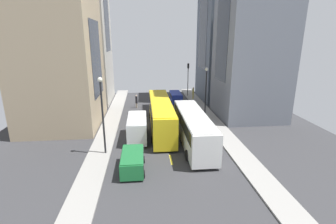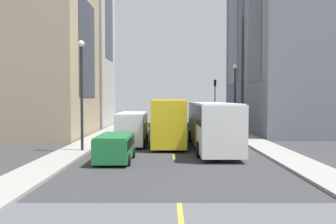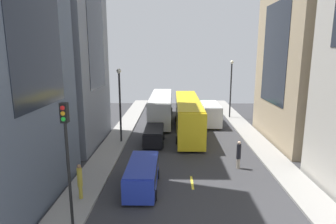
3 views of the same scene
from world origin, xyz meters
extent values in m
plane|color=#333335|center=(0.00, 0.00, 0.00)|extent=(39.92, 39.92, 0.00)
cube|color=gray|center=(-6.85, 0.00, 0.07)|extent=(2.22, 44.00, 0.15)
cube|color=gray|center=(6.85, 0.00, 0.07)|extent=(2.22, 44.00, 0.15)
cube|color=yellow|center=(0.00, -21.00, 0.01)|extent=(0.16, 2.00, 0.01)
cube|color=yellow|center=(0.00, -10.50, 0.01)|extent=(0.16, 2.00, 0.01)
cube|color=yellow|center=(0.00, 0.00, 0.01)|extent=(0.16, 2.00, 0.01)
cube|color=yellow|center=(0.00, 10.50, 0.01)|extent=(0.16, 2.00, 0.01)
cube|color=#4C5666|center=(-11.51, -13.38, 12.62)|extent=(6.71, 10.33, 25.23)
cube|color=#1E232D|center=(-11.51, -13.38, 12.62)|extent=(6.78, 5.68, 13.88)
cube|color=slate|center=(-12.35, -2.14, 11.78)|extent=(8.39, 9.27, 23.57)
cube|color=#1E232D|center=(-12.35, -2.14, 11.78)|extent=(8.48, 5.10, 12.96)
cube|color=tan|center=(12.61, -1.02, 8.41)|extent=(8.89, 11.35, 16.81)
cube|color=#1E232D|center=(12.61, -1.02, 8.41)|extent=(8.98, 6.24, 9.25)
cube|color=silver|center=(-2.76, 6.93, 1.77)|extent=(2.55, 12.20, 3.00)
cube|color=black|center=(-2.76, 6.93, 2.62)|extent=(2.60, 11.22, 1.20)
cube|color=beige|center=(-2.76, 6.93, 3.31)|extent=(2.45, 11.71, 0.08)
cylinder|color=black|center=(-3.93, 10.72, 0.50)|extent=(0.46, 1.00, 1.00)
cylinder|color=black|center=(-1.58, 10.72, 0.50)|extent=(0.46, 1.00, 1.00)
cylinder|color=black|center=(-3.93, 3.15, 0.50)|extent=(0.46, 1.00, 1.00)
cylinder|color=black|center=(-1.58, 3.15, 0.50)|extent=(0.46, 1.00, 1.00)
cube|color=yellow|center=(0.35, 2.07, 1.86)|extent=(2.45, 14.22, 3.30)
cube|color=black|center=(0.35, 2.07, 2.72)|extent=(2.50, 13.08, 1.48)
cube|color=gold|center=(0.35, 2.07, 3.55)|extent=(2.35, 13.65, 0.08)
cylinder|color=black|center=(-0.78, 6.48, 0.38)|extent=(0.44, 0.76, 0.76)
cylinder|color=black|center=(1.48, 6.48, 0.38)|extent=(0.44, 0.76, 0.76)
cylinder|color=black|center=(-0.78, -2.34, 0.38)|extent=(0.44, 0.76, 0.76)
cylinder|color=black|center=(1.48, -2.34, 0.38)|extent=(0.44, 0.76, 0.76)
cube|color=white|center=(3.20, 5.12, 1.35)|extent=(2.05, 5.38, 2.30)
cube|color=black|center=(3.20, 5.12, 2.10)|extent=(2.09, 4.95, 0.69)
cube|color=silver|center=(3.20, 5.12, 2.54)|extent=(1.97, 5.16, 0.08)
cylinder|color=black|center=(2.26, 6.79, 0.36)|extent=(0.37, 0.72, 0.72)
cylinder|color=black|center=(4.14, 6.79, 0.36)|extent=(0.37, 0.72, 0.72)
cylinder|color=black|center=(2.26, 3.46, 0.36)|extent=(0.37, 0.72, 0.72)
cylinder|color=black|center=(4.14, 3.46, 0.36)|extent=(0.37, 0.72, 0.72)
cube|color=#1E7238|center=(3.47, 12.09, 0.82)|extent=(1.86, 4.07, 1.31)
cube|color=black|center=(3.47, 12.09, 1.15)|extent=(1.90, 3.74, 0.55)
cube|color=#1A612F|center=(3.47, 12.09, 1.52)|extent=(1.79, 3.91, 0.08)
cylinder|color=black|center=(2.61, 13.36, 0.31)|extent=(0.33, 0.62, 0.62)
cylinder|color=black|center=(4.33, 13.36, 0.31)|extent=(0.33, 0.62, 0.62)
cylinder|color=black|center=(2.61, 10.83, 0.31)|extent=(0.33, 0.62, 0.62)
cylinder|color=black|center=(4.33, 10.83, 0.31)|extent=(0.33, 0.62, 0.62)
cube|color=#2338AD|center=(-3.22, -11.35, 0.90)|extent=(1.82, 4.78, 1.46)
cube|color=black|center=(-3.22, -11.35, 1.27)|extent=(1.86, 4.39, 0.61)
cube|color=navy|center=(-3.22, -11.35, 1.67)|extent=(1.75, 4.58, 0.08)
cylinder|color=black|center=(-4.06, -9.87, 0.31)|extent=(0.33, 0.62, 0.62)
cylinder|color=black|center=(-2.38, -9.87, 0.31)|extent=(0.33, 0.62, 0.62)
cylinder|color=black|center=(-4.06, -12.83, 0.31)|extent=(0.33, 0.62, 0.62)
cylinder|color=black|center=(-2.38, -12.83, 0.31)|extent=(0.33, 0.62, 0.62)
cube|color=black|center=(-3.07, -2.15, 0.81)|extent=(1.73, 4.46, 1.27)
cube|color=black|center=(-3.07, -2.15, 1.13)|extent=(1.76, 4.10, 0.53)
cube|color=black|center=(-3.07, -2.15, 1.48)|extent=(1.66, 4.28, 0.08)
cylinder|color=black|center=(-3.87, -0.77, 0.31)|extent=(0.31, 0.62, 0.62)
cylinder|color=black|center=(-2.28, -0.77, 0.31)|extent=(0.31, 0.62, 0.62)
cylinder|color=black|center=(-3.87, -3.53, 0.31)|extent=(0.31, 0.62, 0.62)
cylinder|color=black|center=(-2.28, -3.53, 0.31)|extent=(0.31, 0.62, 0.62)
cylinder|color=gray|center=(3.59, -8.06, 0.39)|extent=(0.25, 0.25, 0.78)
cylinder|color=black|center=(3.59, -8.06, 1.33)|extent=(0.33, 0.33, 1.11)
sphere|color=beige|center=(3.59, -8.06, 2.01)|extent=(0.23, 0.23, 0.23)
cylinder|color=gold|center=(-6.65, -12.95, 0.53)|extent=(0.22, 0.22, 0.77)
cylinder|color=gold|center=(-6.65, -12.95, 1.47)|extent=(0.30, 0.30, 1.10)
sphere|color=#8C6647|center=(-6.65, -12.95, 2.13)|extent=(0.24, 0.24, 0.24)
cylinder|color=black|center=(-6.13, -15.78, 2.78)|extent=(0.14, 0.14, 5.26)
cube|color=black|center=(-6.13, -15.78, 5.86)|extent=(0.32, 0.32, 0.90)
sphere|color=red|center=(-6.13, -15.96, 6.11)|extent=(0.20, 0.20, 0.20)
sphere|color=orange|center=(-6.13, -15.96, 5.86)|extent=(0.20, 0.20, 0.20)
sphere|color=green|center=(-6.13, -15.96, 5.61)|extent=(0.20, 0.20, 0.20)
cylinder|color=black|center=(-6.23, -2.02, 3.41)|extent=(0.18, 0.18, 6.53)
sphere|color=silver|center=(-6.23, -2.02, 6.86)|extent=(0.44, 0.44, 0.44)
cylinder|color=black|center=(6.23, 8.70, 3.66)|extent=(0.18, 0.18, 7.01)
sphere|color=silver|center=(6.23, 8.70, 7.34)|extent=(0.44, 0.44, 0.44)
camera|label=1|loc=(2.33, 31.58, 10.91)|focal=26.83mm
camera|label=2|loc=(0.38, 31.67, 3.63)|focal=36.36mm
camera|label=3|loc=(-1.31, -28.03, 8.46)|focal=30.31mm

